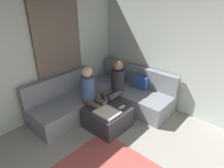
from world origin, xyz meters
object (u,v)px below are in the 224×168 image
Objects in this scene: ottoman at (108,118)px; game_remote at (122,107)px; coffee_mug at (106,99)px; person_on_couch_back at (115,85)px; person_on_couch_side at (91,93)px; sectional_couch at (105,97)px.

ottoman is 5.07× the size of game_remote.
ottoman is 0.38m from coffee_mug.
person_on_couch_back and person_on_couch_side have the same top height.
person_on_couch_back reaches higher than ottoman.
person_on_couch_back is (0.26, 0.06, 0.38)m from sectional_couch.
game_remote is 0.12× the size of person_on_couch_side.
sectional_couch reaches higher than ottoman.
game_remote is at bearing 145.60° from person_on_couch_back.
person_on_couch_back reaches higher than coffee_mug.
person_on_couch_side is at bearing -153.93° from game_remote.
ottoman is 8.00× the size of coffee_mug.
person_on_couch_back is (-0.46, 0.31, 0.23)m from game_remote.
person_on_couch_back is at bearing 99.29° from coffee_mug.
person_on_couch_back reaches higher than sectional_couch.
person_on_couch_side reaches higher than coffee_mug.
person_on_couch_side is (-0.11, -0.59, 0.00)m from person_on_couch_back.
ottoman is at bearing 117.51° from person_on_couch_back.
sectional_couch is 2.12× the size of person_on_couch_side.
coffee_mug is 0.08× the size of person_on_couch_back.
ottoman is 0.63× the size of person_on_couch_side.
sectional_couch reaches higher than coffee_mug.
person_on_couch_back is (-0.06, 0.35, 0.19)m from coffee_mug.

